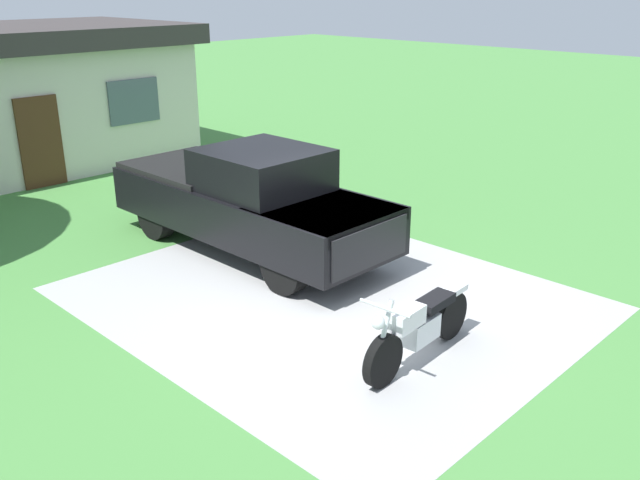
# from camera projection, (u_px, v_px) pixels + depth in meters

# --- Properties ---
(ground_plane) EXTENTS (80.00, 80.00, 0.00)m
(ground_plane) POSITION_uv_depth(u_px,v_px,m) (327.00, 298.00, 10.40)
(ground_plane) COLOR #46823D
(driveway_pad) EXTENTS (5.97, 7.12, 0.01)m
(driveway_pad) POSITION_uv_depth(u_px,v_px,m) (327.00, 298.00, 10.40)
(driveway_pad) COLOR #A2A2A2
(driveway_pad) RESTS_ON ground
(motorcycle) EXTENTS (2.21, 0.70, 1.09)m
(motorcycle) POSITION_uv_depth(u_px,v_px,m) (419.00, 327.00, 8.54)
(motorcycle) COLOR black
(motorcycle) RESTS_ON ground
(pickup_truck) EXTENTS (2.04, 5.64, 1.90)m
(pickup_truck) POSITION_uv_depth(u_px,v_px,m) (246.00, 198.00, 12.02)
(pickup_truck) COLOR black
(pickup_truck) RESTS_ON ground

